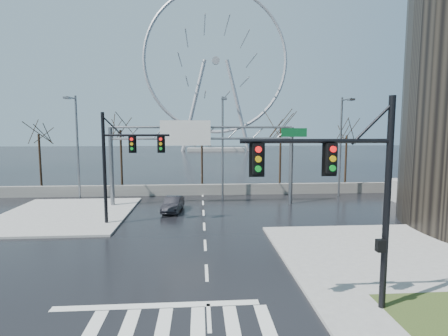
{
  "coord_description": "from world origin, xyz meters",
  "views": [
    {
      "loc": [
        -0.3,
        -16.02,
        6.81
      ],
      "look_at": [
        1.49,
        9.25,
        4.0
      ],
      "focal_mm": 28.0,
      "sensor_mm": 36.0,
      "label": 1
    }
  ],
  "objects": [
    {
      "name": "tree_center",
      "position": [
        0.0,
        24.5,
        5.17
      ],
      "size": [
        3.25,
        3.25,
        6.5
      ],
      "color": "black",
      "rests_on": "ground"
    },
    {
      "name": "sign_gantry",
      "position": [
        -0.38,
        14.96,
        5.18
      ],
      "size": [
        16.36,
        0.4,
        7.6
      ],
      "color": "slate",
      "rests_on": "ground"
    },
    {
      "name": "streetlight_right",
      "position": [
        14.0,
        18.16,
        5.89
      ],
      "size": [
        0.5,
        2.55,
        10.0
      ],
      "color": "slate",
      "rests_on": "ground"
    },
    {
      "name": "tree_far_right",
      "position": [
        17.0,
        24.0,
        5.41
      ],
      "size": [
        3.4,
        3.4,
        6.8
      ],
      "color": "black",
      "rests_on": "ground"
    },
    {
      "name": "tree_far_left",
      "position": [
        -18.0,
        24.0,
        5.57
      ],
      "size": [
        3.5,
        3.5,
        7.0
      ],
      "color": "black",
      "rests_on": "ground"
    },
    {
      "name": "tree_left",
      "position": [
        -9.0,
        23.5,
        5.98
      ],
      "size": [
        3.75,
        3.75,
        7.5
      ],
      "color": "black",
      "rests_on": "ground"
    },
    {
      "name": "sidewalk_right_ext",
      "position": [
        10.0,
        2.0,
        0.07
      ],
      "size": [
        12.0,
        10.0,
        0.15
      ],
      "primitive_type": "cube",
      "color": "gray",
      "rests_on": "ground"
    },
    {
      "name": "ferris_wheel",
      "position": [
        5.0,
        95.0,
        26.13
      ],
      "size": [
        45.0,
        6.0,
        50.91
      ],
      "color": "gray",
      "rests_on": "ground"
    },
    {
      "name": "car",
      "position": [
        -2.54,
        12.78,
        0.62
      ],
      "size": [
        1.78,
        3.88,
        1.23
      ],
      "primitive_type": "imported",
      "rotation": [
        0.0,
        0.0,
        -0.13
      ],
      "color": "black",
      "rests_on": "ground"
    },
    {
      "name": "ground",
      "position": [
        0.0,
        0.0,
        0.0
      ],
      "size": [
        260.0,
        260.0,
        0.0
      ],
      "primitive_type": "plane",
      "color": "black",
      "rests_on": "ground"
    },
    {
      "name": "signal_mast_near",
      "position": [
        5.14,
        -4.04,
        4.87
      ],
      "size": [
        5.52,
        0.41,
        8.0
      ],
      "color": "black",
      "rests_on": "ground"
    },
    {
      "name": "streetlight_mid",
      "position": [
        2.0,
        18.16,
        5.89
      ],
      "size": [
        0.5,
        2.55,
        10.0
      ],
      "color": "slate",
      "rests_on": "ground"
    },
    {
      "name": "streetlight_left",
      "position": [
        -12.0,
        18.16,
        5.89
      ],
      "size": [
        0.5,
        2.55,
        10.0
      ],
      "color": "slate",
      "rests_on": "ground"
    },
    {
      "name": "signal_mast_far",
      "position": [
        -5.87,
        8.96,
        4.83
      ],
      "size": [
        4.72,
        0.41,
        8.0
      ],
      "color": "black",
      "rests_on": "ground"
    },
    {
      "name": "barrier_wall",
      "position": [
        0.0,
        20.0,
        0.55
      ],
      "size": [
        52.0,
        0.5,
        1.1
      ],
      "primitive_type": "cube",
      "color": "slate",
      "rests_on": "ground"
    },
    {
      "name": "tree_right",
      "position": [
        9.0,
        23.5,
        6.22
      ],
      "size": [
        3.9,
        3.9,
        7.8
      ],
      "color": "black",
      "rests_on": "ground"
    },
    {
      "name": "sidewalk_far",
      "position": [
        -11.0,
        12.0,
        0.07
      ],
      "size": [
        10.0,
        12.0,
        0.15
      ],
      "primitive_type": "cube",
      "color": "gray",
      "rests_on": "ground"
    }
  ]
}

